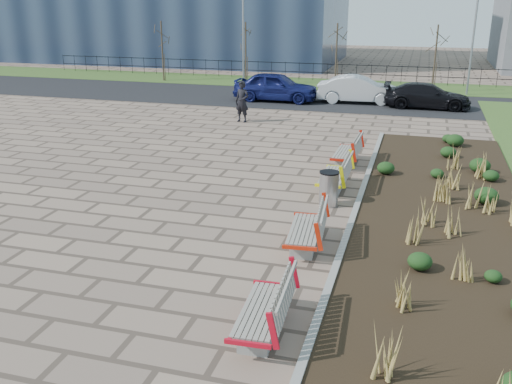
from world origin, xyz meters
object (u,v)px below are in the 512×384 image
(bench_b, at_px, (305,227))
(car_black, at_px, (427,96))
(pedestrian, at_px, (242,102))
(car_silver, at_px, (359,89))
(bench_c, at_px, (334,174))
(bench_d, at_px, (346,150))
(litter_bin, at_px, (329,189))
(lamp_east, at_px, (473,43))
(lamp_west, at_px, (243,38))
(bench_a, at_px, (262,307))
(car_blue, at_px, (276,87))

(bench_b, xyz_separation_m, car_black, (2.69, 19.08, 0.17))
(pedestrian, distance_m, car_silver, 8.03)
(bench_c, bearing_deg, bench_d, 90.37)
(litter_bin, bearing_deg, pedestrian, 119.61)
(lamp_east, bearing_deg, lamp_west, 180.00)
(bench_a, height_order, lamp_west, lamp_west)
(bench_c, height_order, car_blue, car_blue)
(car_blue, bearing_deg, bench_c, -158.80)
(car_black, bearing_deg, car_silver, 81.58)
(litter_bin, bearing_deg, bench_b, -91.76)
(bench_a, height_order, car_silver, car_silver)
(bench_b, bearing_deg, bench_d, 85.00)
(lamp_west, bearing_deg, bench_d, -61.68)
(lamp_west, xyz_separation_m, lamp_east, (14.00, 0.00, 0.00))
(car_silver, bearing_deg, car_blue, 94.82)
(bench_a, relative_size, lamp_east, 0.35)
(bench_b, height_order, lamp_east, lamp_east)
(car_silver, distance_m, lamp_east, 7.76)
(car_silver, bearing_deg, car_black, -102.24)
(bench_a, xyz_separation_m, litter_bin, (0.09, 6.78, -0.01))
(bench_a, relative_size, pedestrian, 1.09)
(bench_d, xyz_separation_m, pedestrian, (-5.68, 5.80, 0.46))
(bench_d, xyz_separation_m, car_black, (2.69, 11.76, 0.17))
(bench_b, distance_m, car_blue, 19.72)
(car_blue, relative_size, lamp_east, 0.79)
(car_blue, bearing_deg, bench_b, -163.40)
(litter_bin, height_order, car_silver, car_silver)
(bench_b, height_order, bench_d, same)
(lamp_west, bearing_deg, car_blue, -55.51)
(litter_bin, distance_m, car_black, 16.32)
(pedestrian, bearing_deg, litter_bin, -47.04)
(lamp_east, bearing_deg, car_blue, -154.18)
(bench_c, xyz_separation_m, car_blue, (-5.51, 14.48, 0.32))
(lamp_west, bearing_deg, bench_b, -69.45)
(bench_b, xyz_separation_m, bench_c, (0.00, 4.46, 0.00))
(pedestrian, bearing_deg, car_silver, 67.42)
(car_black, bearing_deg, car_blue, 91.04)
(bench_b, distance_m, car_silver, 19.64)
(litter_bin, distance_m, car_silver, 16.69)
(lamp_west, distance_m, lamp_east, 14.00)
(bench_a, height_order, pedestrian, pedestrian)
(litter_bin, bearing_deg, car_black, 80.84)
(bench_a, height_order, car_black, car_black)
(bench_c, xyz_separation_m, pedestrian, (-5.68, 8.66, 0.46))
(litter_bin, xyz_separation_m, car_silver, (-1.06, 16.65, 0.27))
(car_silver, distance_m, car_black, 3.70)
(litter_bin, bearing_deg, lamp_west, 113.36)
(bench_d, height_order, pedestrian, pedestrian)
(bench_d, height_order, car_silver, car_silver)
(bench_c, bearing_deg, pedestrian, 123.62)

